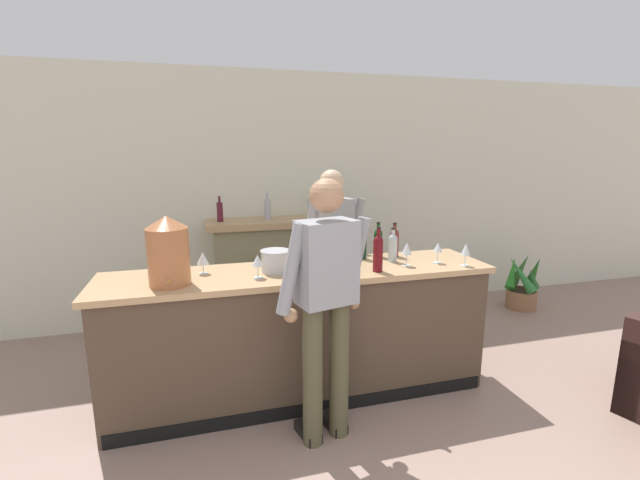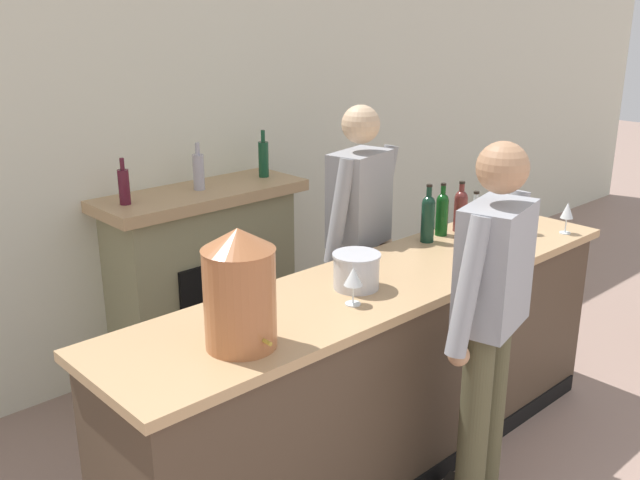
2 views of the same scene
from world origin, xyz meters
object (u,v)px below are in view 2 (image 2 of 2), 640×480
Objects in this scene: wine_glass_near_bucket at (567,212)px; wine_glass_back_row at (353,278)px; potted_plant_corner at (517,238)px; wine_glass_by_dispenser at (530,213)px; ice_bucket_steel at (356,271)px; wine_glass_front_left at (254,289)px; person_bartender at (359,243)px; wine_bottle_burgundy_dark at (461,209)px; person_customer at (489,324)px; copper_dispenser at (240,288)px; wine_bottle_riesling_slim at (428,216)px; wine_bottle_chardonnay_pale at (475,219)px; wine_glass_mid_counter at (504,221)px; fireplace_stone at (204,276)px; wine_bottle_merlot_tall at (487,232)px; wine_bottle_port_short at (442,212)px.

wine_glass_near_bucket is 1.59m from wine_glass_back_row.
wine_glass_by_dispenser is at bearing -147.77° from potted_plant_corner.
ice_bucket_steel is 0.52m from wine_glass_front_left.
wine_glass_near_bucket is at bearing -3.89° from wine_glass_back_row.
person_bartender is 6.05× the size of wine_bottle_burgundy_dark.
person_bartender is (0.38, 1.13, -0.00)m from person_customer.
ice_bucket_steel is at bearing 8.69° from copper_dispenser.
wine_glass_near_bucket is at bearing 15.31° from person_customer.
wine_bottle_chardonnay_pale is at bearing -38.80° from wine_bottle_riesling_slim.
wine_bottle_riesling_slim reaches higher than wine_glass_mid_counter.
copper_dispenser reaches higher than wine_bottle_riesling_slim.
fireplace_stone is at bearing 78.74° from wine_glass_back_row.
person_bartender reaches higher than wine_bottle_riesling_slim.
wine_bottle_merlot_tall is (-2.49, -1.32, 0.90)m from potted_plant_corner.
fireplace_stone is 4.99× the size of wine_bottle_port_short.
wine_glass_front_left is at bearing -175.76° from wine_bottle_burgundy_dark.
copper_dispenser is (-3.96, -1.24, 0.98)m from potted_plant_corner.
potted_plant_corner is 3.62× the size of wine_glass_mid_counter.
person_customer is 1.00× the size of person_bartender.
wine_bottle_port_short is (0.15, 0.02, -0.01)m from wine_bottle_riesling_slim.
wine_glass_front_left is at bearing 150.26° from wine_glass_back_row.
copper_dispenser is at bearing -171.31° from ice_bucket_steel.
copper_dispenser is 0.32m from wine_glass_front_left.
wine_bottle_riesling_slim is 1.28m from wine_glass_front_left.
wine_bottle_merlot_tall is at bearing -4.31° from wine_glass_back_row.
fireplace_stone reaches higher than wine_bottle_chardonnay_pale.
potted_plant_corner is 3.52m from person_customer.
potted_plant_corner is 2.30× the size of wine_bottle_port_short.
wine_bottle_port_short is (-0.14, 0.02, 0.00)m from wine_bottle_burgundy_dark.
copper_dispenser reaches higher than fireplace_stone.
wine_glass_near_bucket is (0.16, -0.14, 0.01)m from wine_glass_by_dispenser.
person_customer is 5.17× the size of wine_bottle_merlot_tall.
wine_bottle_chardonnay_pale is 0.18m from wine_bottle_burgundy_dark.
wine_glass_by_dispenser reaches higher than potted_plant_corner.
wine_bottle_burgundy_dark is at bearing 43.00° from person_customer.
wine_glass_by_dispenser is at bearing 0.43° from copper_dispenser.
wine_bottle_merlot_tall is at bearing -14.57° from ice_bucket_steel.
wine_glass_by_dispenser is (0.32, -0.14, -0.00)m from wine_bottle_chardonnay_pale.
potted_plant_corner is 2.02× the size of wine_bottle_merlot_tall.
wine_bottle_riesling_slim is at bearing -159.48° from potted_plant_corner.
fireplace_stone is 3.18× the size of copper_dispenser.
person_customer is 0.92m from wine_glass_mid_counter.
potted_plant_corner is 2.37× the size of wine_bottle_burgundy_dark.
ice_bucket_steel reaches higher than potted_plant_corner.
fireplace_stone is 1.77m from wine_glass_back_row.
potted_plant_corner is 0.39× the size of person_bartender.
wine_bottle_chardonnay_pale is (0.96, 0.04, 0.04)m from ice_bucket_steel.
wine_glass_by_dispenser is 0.89× the size of wine_glass_mid_counter.
wine_glass_front_left is 1.99m from wine_glass_near_bucket.
person_customer reaches higher than ice_bucket_steel.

